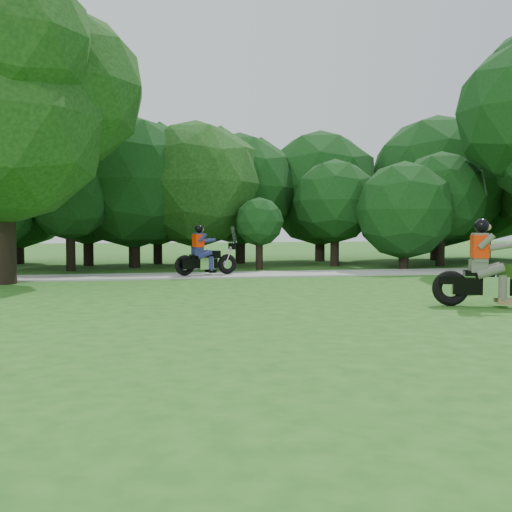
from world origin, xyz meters
name	(u,v)px	position (x,y,z in m)	size (l,w,h in m)	color
ground	(421,303)	(0.00, 0.00, 0.00)	(100.00, 100.00, 0.00)	#245A19
walkway	(317,273)	(0.00, 8.00, 0.03)	(60.00, 2.20, 0.06)	#A9A9A4
tree_line	(287,190)	(0.38, 14.06, 3.47)	(40.74, 11.71, 7.56)	black
big_tree_west	(3,97)	(-10.54, 6.85, 5.76)	(8.64, 6.56, 9.96)	black
chopper_motorcycle	(490,275)	(1.14, -0.96, 0.72)	(2.63, 1.46, 1.95)	black
touring_motorcycle	(202,257)	(-4.28, 7.80, 0.70)	(2.30, 1.07, 1.77)	black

